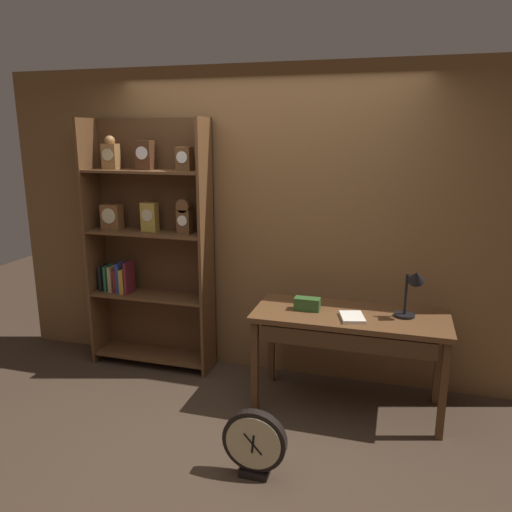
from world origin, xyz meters
TOP-DOWN VIEW (x-y plane):
  - ground_plane at (0.00, 0.00)m, footprint 10.00×10.00m
  - back_wood_panel at (0.00, 1.31)m, footprint 4.80×0.05m
  - bookshelf at (-1.03, 1.13)m, footprint 1.10×0.31m
  - workbench at (0.77, 0.81)m, footprint 1.43×0.60m
  - desk_lamp at (1.19, 0.85)m, footprint 0.19×0.20m
  - toolbox_small at (0.45, 0.82)m, footprint 0.19×0.09m
  - open_repair_manual at (0.79, 0.73)m, footprint 0.21×0.25m
  - round_clock_large at (0.31, -0.14)m, footprint 0.40×0.11m

SIDE VIEW (x-z plane):
  - ground_plane at x=0.00m, z-range 0.00..0.00m
  - round_clock_large at x=0.31m, z-range 0.00..0.44m
  - workbench at x=0.77m, z-range 0.29..1.05m
  - open_repair_manual at x=0.79m, z-range 0.76..0.79m
  - toolbox_small at x=0.45m, z-range 0.76..0.86m
  - desk_lamp at x=1.19m, z-range 0.80..1.19m
  - bookshelf at x=-1.03m, z-range 0.03..2.21m
  - back_wood_panel at x=0.00m, z-range 0.00..2.60m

